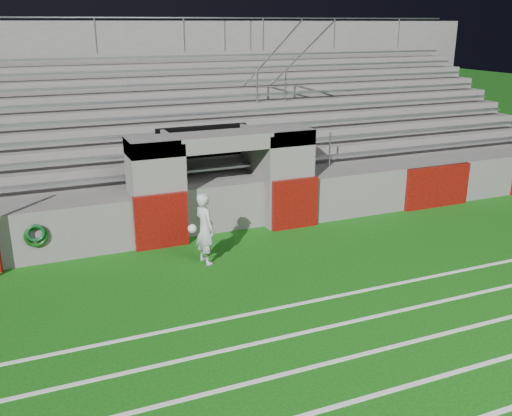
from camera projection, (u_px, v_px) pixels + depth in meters
name	position (u px, v px, depth m)	size (l,w,h in m)	color
ground	(280.00, 283.00, 12.03)	(90.00, 90.00, 0.00)	#104F0D
stadium_structure	(177.00, 143.00, 18.55)	(26.00, 8.48, 5.42)	#5E5C59
goalkeeper_with_ball	(205.00, 228.00, 12.81)	(0.69, 0.68, 1.66)	#AEB2B8
hose_coil	(36.00, 235.00, 12.66)	(0.53, 0.14, 0.56)	#0C390B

